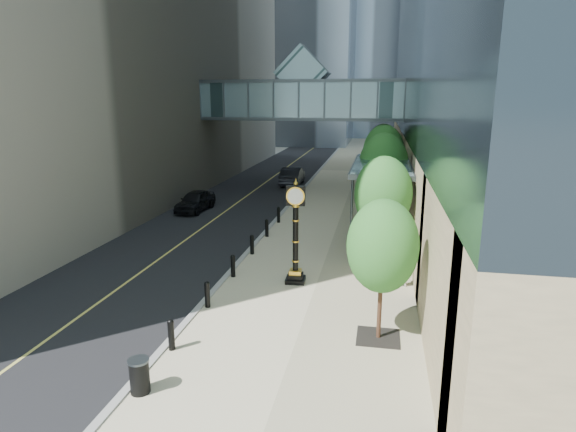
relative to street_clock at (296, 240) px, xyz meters
The scene contains 13 objects.
ground 7.56m from the street_clock, 90.69° to the right, with size 320.00×320.00×0.00m, color gray.
road 33.51m from the street_clock, 102.23° to the left, with size 8.00×180.00×0.02m, color black.
sidewalk 32.76m from the street_clock, 88.40° to the left, with size 8.00×180.00×0.06m, color #BAB08F.
curb 32.89m from the street_clock, 95.40° to the left, with size 0.25×180.00×0.07m, color gray.
skywalk 21.70m from the street_clock, 98.49° to the left, with size 17.00×4.20×5.80m.
entrance_canopy 7.83m from the street_clock, 63.12° to the left, with size 3.00×8.00×4.38m.
bollard_row 3.56m from the street_clock, 148.76° to the left, with size 0.20×16.20×0.90m.
street_trees 11.10m from the street_clock, 71.29° to the left, with size 2.84×28.48×5.84m.
street_clock is the anchor object (origin of this frame).
trash_bin 9.08m from the street_clock, 107.36° to the right, with size 0.52×0.52×0.90m, color black.
pedestrian 4.55m from the street_clock, ahead, with size 0.61×0.40×1.66m, color beige.
car_near 15.11m from the street_clock, 127.57° to the left, with size 1.67×4.16×1.42m, color black.
car_far 23.84m from the street_clock, 100.68° to the left, with size 1.71×4.90×1.61m, color black.
Camera 1 is at (3.41, -11.62, 7.68)m, focal length 30.00 mm.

